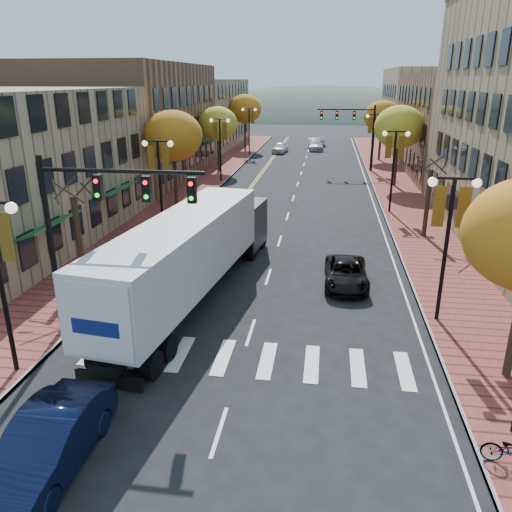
% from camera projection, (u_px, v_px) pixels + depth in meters
% --- Properties ---
extents(ground, '(200.00, 200.00, 0.00)m').
position_uv_depth(ground, '(232.00, 391.00, 16.13)').
color(ground, black).
rests_on(ground, ground).
extents(sidewalk_left, '(4.00, 85.00, 0.15)m').
position_uv_depth(sidewalk_left, '(202.00, 184.00, 47.62)').
color(sidewalk_left, brown).
rests_on(sidewalk_left, ground).
extents(sidewalk_right, '(4.00, 85.00, 0.15)m').
position_uv_depth(sidewalk_right, '(396.00, 189.00, 45.23)').
color(sidewalk_right, brown).
rests_on(sidewalk_right, ground).
extents(building_left_mid, '(12.00, 24.00, 11.00)m').
position_uv_depth(building_left_mid, '(131.00, 121.00, 50.12)').
color(building_left_mid, brown).
rests_on(building_left_mid, ground).
extents(building_left_far, '(12.00, 26.00, 9.50)m').
position_uv_depth(building_left_far, '(195.00, 113.00, 73.70)').
color(building_left_far, '#9E8966').
rests_on(building_left_far, ground).
extents(building_right_mid, '(15.00, 24.00, 10.00)m').
position_uv_depth(building_right_mid, '(484.00, 126.00, 51.19)').
color(building_right_mid, brown).
rests_on(building_right_mid, ground).
extents(building_right_far, '(15.00, 20.00, 11.00)m').
position_uv_depth(building_right_far, '(441.00, 109.00, 71.55)').
color(building_right_far, '#9E8966').
rests_on(building_right_far, ground).
extents(tree_left_a, '(0.28, 0.28, 4.20)m').
position_uv_depth(tree_left_a, '(79.00, 239.00, 24.03)').
color(tree_left_a, '#382619').
rests_on(tree_left_a, sidewalk_left).
extents(tree_left_b, '(4.48, 4.48, 7.21)m').
position_uv_depth(tree_left_b, '(173.00, 136.00, 37.89)').
color(tree_left_b, '#382619').
rests_on(tree_left_b, sidewalk_left).
extents(tree_left_c, '(4.16, 4.16, 6.69)m').
position_uv_depth(tree_left_c, '(218.00, 124.00, 52.95)').
color(tree_left_c, '#382619').
rests_on(tree_left_c, sidewalk_left).
extents(tree_left_d, '(4.61, 4.61, 7.42)m').
position_uv_depth(tree_left_d, '(245.00, 109.00, 69.55)').
color(tree_left_d, '#382619').
rests_on(tree_left_d, sidewalk_left).
extents(tree_right_b, '(0.28, 0.28, 4.20)m').
position_uv_depth(tree_right_b, '(427.00, 203.00, 30.98)').
color(tree_right_b, '#382619').
rests_on(tree_right_b, sidewalk_right).
extents(tree_right_c, '(4.48, 4.48, 7.21)m').
position_uv_depth(tree_right_c, '(399.00, 127.00, 44.83)').
color(tree_right_c, '#382619').
rests_on(tree_right_c, sidewalk_right).
extents(tree_right_d, '(4.35, 4.35, 7.00)m').
position_uv_depth(tree_right_d, '(382.00, 116.00, 59.81)').
color(tree_right_d, '#382619').
rests_on(tree_right_d, sidewalk_right).
extents(lamp_left_b, '(1.96, 0.36, 6.05)m').
position_uv_depth(lamp_left_b, '(159.00, 169.00, 30.61)').
color(lamp_left_b, black).
rests_on(lamp_left_b, ground).
extents(lamp_left_c, '(1.96, 0.36, 6.05)m').
position_uv_depth(lamp_left_c, '(220.00, 137.00, 47.40)').
color(lamp_left_c, black).
rests_on(lamp_left_c, ground).
extents(lamp_left_d, '(1.96, 0.36, 6.05)m').
position_uv_depth(lamp_left_d, '(249.00, 122.00, 64.20)').
color(lamp_left_d, black).
rests_on(lamp_left_d, ground).
extents(lamp_right_a, '(1.96, 0.36, 6.05)m').
position_uv_depth(lamp_right_a, '(449.00, 222.00, 19.30)').
color(lamp_right_a, black).
rests_on(lamp_right_a, ground).
extents(lamp_right_b, '(1.96, 0.36, 6.05)m').
position_uv_depth(lamp_right_b, '(394.00, 156.00, 36.09)').
color(lamp_right_b, black).
rests_on(lamp_right_b, ground).
extents(lamp_right_c, '(1.96, 0.36, 6.05)m').
position_uv_depth(lamp_right_c, '(374.00, 131.00, 52.88)').
color(lamp_right_c, black).
rests_on(lamp_right_c, ground).
extents(traffic_mast_near, '(6.10, 0.35, 7.00)m').
position_uv_depth(traffic_mast_near, '(96.00, 214.00, 18.00)').
color(traffic_mast_near, black).
rests_on(traffic_mast_near, ground).
extents(traffic_mast_far, '(6.10, 0.34, 7.00)m').
position_uv_depth(traffic_mast_far, '(355.00, 125.00, 52.94)').
color(traffic_mast_far, black).
rests_on(traffic_mast_far, ground).
extents(semi_truck, '(4.62, 16.37, 4.04)m').
position_uv_depth(semi_truck, '(195.00, 249.00, 22.29)').
color(semi_truck, black).
rests_on(semi_truck, ground).
extents(navy_sedan, '(1.70, 4.82, 1.58)m').
position_uv_depth(navy_sedan, '(49.00, 443.00, 12.67)').
color(navy_sedan, black).
rests_on(navy_sedan, ground).
extents(black_suv, '(2.09, 4.45, 1.23)m').
position_uv_depth(black_suv, '(346.00, 273.00, 24.24)').
color(black_suv, black).
rests_on(black_suv, ground).
extents(car_far_white, '(2.16, 4.39, 1.44)m').
position_uv_depth(car_far_white, '(280.00, 147.00, 68.03)').
color(car_far_white, silver).
rests_on(car_far_white, ground).
extents(car_far_silver, '(2.41, 5.03, 1.41)m').
position_uv_depth(car_far_silver, '(316.00, 145.00, 70.65)').
color(car_far_silver, '#B8B7C0').
rests_on(car_far_silver, ground).
extents(car_far_oncoming, '(1.52, 3.98, 1.29)m').
position_uv_depth(car_far_oncoming, '(320.00, 141.00, 75.55)').
color(car_far_oncoming, '#ACABB3').
rests_on(car_far_oncoming, ground).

